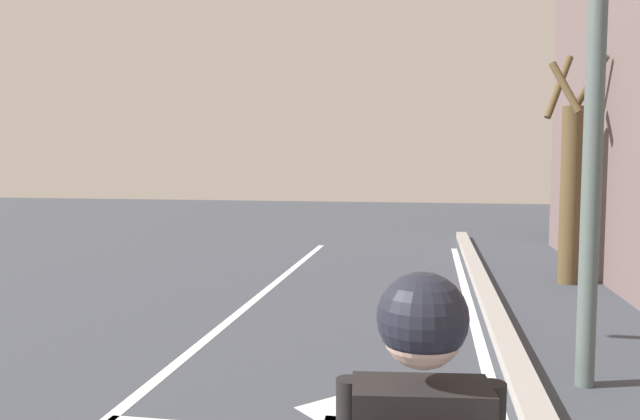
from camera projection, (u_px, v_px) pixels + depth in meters
lane_arrow_head at (339, 408)px, 4.94m from camera, size 0.71×0.71×0.01m
roadside_tree at (570, 183)px, 9.75m from camera, size 0.93×0.95×3.60m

